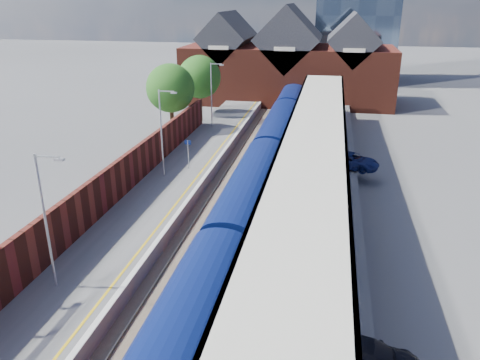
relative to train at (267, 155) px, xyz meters
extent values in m
plane|color=#5B5B5E|center=(-1.49, 4.48, -2.12)|extent=(240.00, 240.00, 0.00)
cube|color=#473D33|center=(-1.49, -5.52, -2.09)|extent=(6.00, 76.00, 0.06)
cube|color=slate|center=(-3.71, -5.52, -2.00)|extent=(0.07, 76.00, 0.14)
cube|color=slate|center=(-2.27, -5.52, -2.00)|extent=(0.07, 76.00, 0.14)
cube|color=slate|center=(-0.71, -5.52, -2.00)|extent=(0.07, 76.00, 0.14)
cube|color=slate|center=(0.73, -5.52, -2.00)|extent=(0.07, 76.00, 0.14)
cube|color=#565659|center=(-6.99, -5.52, -1.62)|extent=(5.00, 76.00, 1.00)
cube|color=#565659|center=(4.51, -5.52, -1.62)|extent=(6.00, 76.00, 1.00)
cube|color=silver|center=(-4.64, -5.52, -1.10)|extent=(0.30, 76.00, 0.05)
cube|color=silver|center=(1.66, -5.52, -1.10)|extent=(0.30, 76.00, 0.05)
cube|color=yellow|center=(-5.24, -5.52, -1.12)|extent=(0.14, 76.00, 0.01)
cube|color=#0B1852|center=(0.01, -24.78, 1.03)|extent=(2.86, 16.01, 0.60)
cube|color=#0B1852|center=(0.01, -8.18, -0.22)|extent=(2.86, 16.01, 2.50)
cube|color=#0B1852|center=(0.01, -8.18, 1.03)|extent=(2.86, 16.01, 0.60)
cube|color=#0B1852|center=(0.01, 8.42, -0.22)|extent=(2.86, 16.01, 2.50)
cube|color=#0B1852|center=(0.01, 8.42, 1.03)|extent=(2.86, 16.01, 0.60)
cube|color=#0B1852|center=(0.01, 25.02, -0.22)|extent=(2.86, 16.01, 2.50)
cube|color=#0B1852|center=(0.01, 25.02, 1.03)|extent=(2.86, 16.01, 0.60)
cube|color=black|center=(-1.41, 0.12, 0.23)|extent=(0.04, 60.54, 0.70)
cube|color=#ED5B0F|center=(-1.42, 0.12, -0.57)|extent=(0.03, 55.27, 0.30)
cube|color=#B00F0B|center=(-1.43, 0.12, -0.82)|extent=(0.03, 55.27, 0.30)
cube|color=black|center=(0.01, 30.62, -1.82)|extent=(2.00, 2.40, 0.60)
cylinder|color=navy|center=(3.51, -22.52, 0.98)|extent=(0.24, 0.24, 4.20)
cylinder|color=navy|center=(3.51, -17.52, 0.98)|extent=(0.24, 0.24, 4.20)
cylinder|color=navy|center=(3.51, -12.52, 0.98)|extent=(0.24, 0.24, 4.20)
cylinder|color=navy|center=(3.51, -7.52, 0.98)|extent=(0.24, 0.24, 4.20)
cylinder|color=navy|center=(3.51, -2.52, 0.98)|extent=(0.24, 0.24, 4.20)
cylinder|color=navy|center=(3.51, 2.48, 0.98)|extent=(0.24, 0.24, 4.20)
cylinder|color=navy|center=(3.51, 7.48, 0.98)|extent=(0.24, 0.24, 4.20)
cylinder|color=navy|center=(3.51, 12.48, 0.98)|extent=(0.24, 0.24, 4.20)
cylinder|color=navy|center=(3.51, 17.48, 0.98)|extent=(0.24, 0.24, 4.20)
cube|color=beige|center=(4.01, -3.52, 3.23)|extent=(4.50, 52.00, 0.25)
cube|color=navy|center=(1.86, -3.52, 3.08)|extent=(0.20, 52.00, 0.55)
cube|color=navy|center=(6.16, -3.52, 3.08)|extent=(0.20, 52.00, 0.55)
cylinder|color=#A5A8AA|center=(-7.99, -19.52, 2.38)|extent=(0.12, 0.12, 7.00)
cube|color=#A5A8AA|center=(-7.39, -19.52, 5.78)|extent=(1.20, 0.08, 0.08)
cube|color=#A5A8AA|center=(-6.79, -19.52, 5.68)|extent=(0.45, 0.18, 0.12)
cylinder|color=#A5A8AA|center=(-7.99, -3.52, 2.38)|extent=(0.12, 0.12, 7.00)
cube|color=#A5A8AA|center=(-7.39, -3.52, 5.78)|extent=(1.20, 0.08, 0.08)
cube|color=#A5A8AA|center=(-6.79, -3.52, 5.68)|extent=(0.45, 0.18, 0.12)
cylinder|color=#A5A8AA|center=(-7.99, 12.48, 2.38)|extent=(0.12, 0.12, 7.00)
cube|color=#A5A8AA|center=(-7.39, 12.48, 5.78)|extent=(1.20, 0.08, 0.08)
cube|color=#A5A8AA|center=(-6.79, 12.48, 5.68)|extent=(0.45, 0.18, 0.12)
cylinder|color=#A5A8AA|center=(-6.49, -1.52, 0.13)|extent=(0.08, 0.08, 2.50)
cube|color=#0C194C|center=(-6.49, -1.52, 1.18)|extent=(0.55, 0.06, 0.35)
cube|color=#5E2418|center=(-9.59, -11.52, 0.28)|extent=(0.35, 50.00, 2.80)
cube|color=#5E2418|center=(-1.49, 32.48, 1.88)|extent=(30.00, 12.00, 8.00)
cube|color=#232328|center=(-10.49, 32.48, 7.08)|extent=(7.13, 12.00, 7.13)
cube|color=#232328|center=(-1.49, 32.48, 7.08)|extent=(9.16, 12.00, 9.16)
cube|color=#232328|center=(7.51, 32.48, 7.08)|extent=(7.13, 12.00, 7.13)
cube|color=beige|center=(-10.49, 26.43, 6.08)|extent=(2.80, 0.15, 0.50)
cube|color=beige|center=(-1.49, 26.43, 6.08)|extent=(2.80, 0.15, 0.50)
cube|color=beige|center=(7.51, 26.43, 6.08)|extent=(2.80, 0.15, 0.50)
cylinder|color=#382314|center=(-11.99, 10.48, -0.12)|extent=(0.44, 0.44, 4.00)
sphere|color=#154E19|center=(-11.99, 10.48, 3.38)|extent=(5.20, 5.20, 5.20)
sphere|color=#154E19|center=(-11.19, 9.98, 2.68)|extent=(3.20, 3.20, 3.20)
cylinder|color=#382314|center=(-10.99, 18.48, -0.12)|extent=(0.44, 0.44, 4.00)
sphere|color=#154E19|center=(-10.99, 18.48, 3.38)|extent=(5.20, 5.20, 5.20)
sphere|color=#154E19|center=(-10.19, 17.98, 2.68)|extent=(3.20, 3.20, 3.20)
imported|color=black|center=(7.01, -22.44, -0.49)|extent=(4.52, 2.26, 1.26)
imported|color=navy|center=(7.01, 1.26, -0.46)|extent=(5.20, 3.76, 1.31)
camera|label=1|loc=(4.91, -37.37, 12.42)|focal=35.00mm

